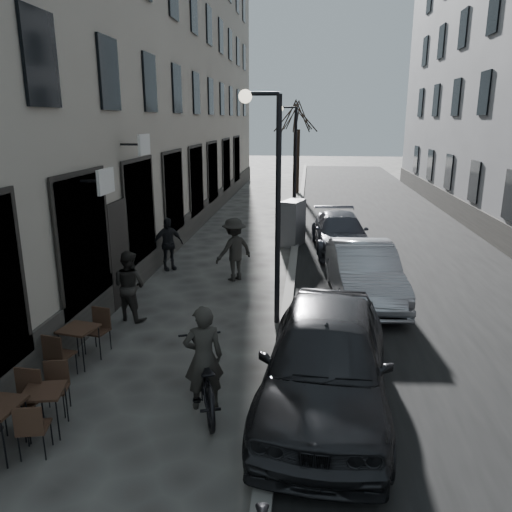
% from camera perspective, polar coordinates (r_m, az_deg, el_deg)
% --- Properties ---
extents(road, '(7.30, 60.00, 0.00)m').
position_cam_1_polar(road, '(21.36, 14.58, 2.71)').
color(road, black).
rests_on(road, ground).
extents(kerb, '(0.25, 60.00, 0.12)m').
position_cam_1_polar(kerb, '(21.11, 4.74, 3.18)').
color(kerb, slate).
rests_on(kerb, ground).
extents(building_left, '(4.00, 35.00, 16.00)m').
position_cam_1_polar(building_left, '(22.43, -12.32, 24.02)').
color(building_left, gray).
rests_on(building_left, ground).
extents(streetlamp_near, '(0.90, 0.28, 5.09)m').
position_cam_1_polar(streetlamp_near, '(10.75, 1.64, 8.21)').
color(streetlamp_near, black).
rests_on(streetlamp_near, ground).
extents(streetlamp_far, '(0.90, 0.28, 5.09)m').
position_cam_1_polar(streetlamp_far, '(22.69, 4.09, 11.95)').
color(streetlamp_far, black).
rests_on(streetlamp_far, ground).
extents(tree_near, '(2.40, 2.40, 5.70)m').
position_cam_1_polar(tree_near, '(25.64, 4.59, 15.69)').
color(tree_near, black).
rests_on(tree_near, ground).
extents(tree_far, '(2.40, 2.40, 5.70)m').
position_cam_1_polar(tree_far, '(31.64, 4.92, 15.61)').
color(tree_far, black).
rests_on(tree_far, ground).
extents(bistro_set_b, '(0.67, 1.43, 0.82)m').
position_cam_1_polar(bistro_set_b, '(8.26, -22.96, -15.56)').
color(bistro_set_b, black).
rests_on(bistro_set_b, ground).
extents(bistro_set_c, '(0.72, 1.54, 0.88)m').
position_cam_1_polar(bistro_set_c, '(10.08, -19.51, -9.25)').
color(bistro_set_c, black).
rests_on(bistro_set_c, ground).
extents(utility_cabinet, '(0.93, 1.24, 1.66)m').
position_cam_1_polar(utility_cabinet, '(18.34, 4.24, 3.79)').
color(utility_cabinet, '#5E5E60').
rests_on(utility_cabinet, ground).
extents(bicycle, '(1.31, 2.13, 1.06)m').
position_cam_1_polar(bicycle, '(8.22, -5.95, -13.58)').
color(bicycle, black).
rests_on(bicycle, ground).
extents(cyclist_rider, '(0.73, 0.59, 1.73)m').
position_cam_1_polar(cyclist_rider, '(8.07, -6.02, -11.48)').
color(cyclist_rider, '#282623').
rests_on(cyclist_rider, ground).
extents(pedestrian_near, '(0.96, 0.85, 1.64)m').
position_cam_1_polar(pedestrian_near, '(11.79, -14.28, -3.31)').
color(pedestrian_near, '#262421').
rests_on(pedestrian_near, ground).
extents(pedestrian_mid, '(1.31, 1.30, 1.82)m').
position_cam_1_polar(pedestrian_mid, '(14.25, -2.52, 0.77)').
color(pedestrian_mid, black).
rests_on(pedestrian_mid, ground).
extents(pedestrian_far, '(1.01, 0.88, 1.63)m').
position_cam_1_polar(pedestrian_far, '(15.48, -10.04, 1.37)').
color(pedestrian_far, black).
rests_on(pedestrian_far, ground).
extents(car_near, '(2.36, 5.03, 1.66)m').
position_cam_1_polar(car_near, '(8.15, 8.01, -11.53)').
color(car_near, black).
rests_on(car_near, ground).
extents(car_mid, '(1.86, 4.49, 1.45)m').
position_cam_1_polar(car_mid, '(13.05, 12.20, -1.81)').
color(car_mid, '#96989F').
rests_on(car_mid, ground).
extents(car_far, '(2.11, 4.56, 1.29)m').
position_cam_1_polar(car_far, '(17.78, 9.59, 2.63)').
color(car_far, '#3A3B44').
rests_on(car_far, ground).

